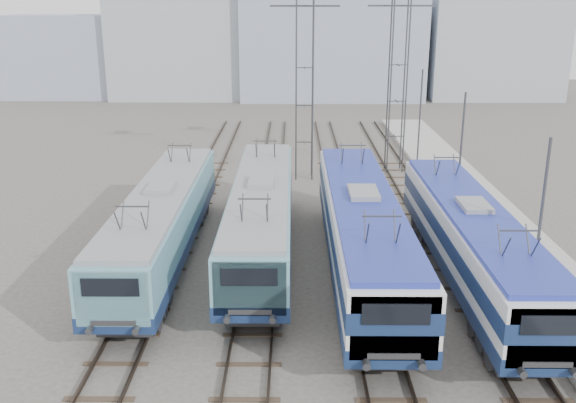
% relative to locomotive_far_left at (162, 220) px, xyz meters
% --- Properties ---
extents(ground, '(160.00, 160.00, 0.00)m').
position_rel_locomotive_far_left_xyz_m(ground, '(6.75, -6.64, -2.18)').
color(ground, '#514C47').
extents(platform, '(4.00, 70.00, 0.30)m').
position_rel_locomotive_far_left_xyz_m(platform, '(16.95, 1.36, -2.03)').
color(platform, '#9E9E99').
rests_on(platform, ground).
extents(locomotive_far_left, '(2.76, 17.43, 3.28)m').
position_rel_locomotive_far_left_xyz_m(locomotive_far_left, '(0.00, 0.00, 0.00)').
color(locomotive_far_left, '#15274F').
rests_on(locomotive_far_left, ground).
extents(locomotive_center_left, '(2.79, 17.62, 3.32)m').
position_rel_locomotive_far_left_xyz_m(locomotive_center_left, '(4.50, 0.89, 0.02)').
color(locomotive_center_left, '#15274F').
rests_on(locomotive_center_left, ground).
extents(locomotive_center_right, '(2.95, 18.64, 3.50)m').
position_rel_locomotive_far_left_xyz_m(locomotive_center_right, '(9.00, -1.53, 0.20)').
color(locomotive_center_right, '#15274F').
rests_on(locomotive_center_right, ground).
extents(locomotive_far_right, '(2.75, 17.36, 3.26)m').
position_rel_locomotive_far_left_xyz_m(locomotive_far_right, '(13.50, -2.44, 0.04)').
color(locomotive_far_right, '#15274F').
rests_on(locomotive_far_right, ground).
extents(catenary_tower_west, '(4.50, 1.20, 12.00)m').
position_rel_locomotive_far_left_xyz_m(catenary_tower_west, '(6.75, 15.36, 4.46)').
color(catenary_tower_west, '#3F4247').
rests_on(catenary_tower_west, ground).
extents(catenary_tower_east, '(4.50, 1.20, 12.00)m').
position_rel_locomotive_far_left_xyz_m(catenary_tower_east, '(13.25, 17.36, 4.46)').
color(catenary_tower_east, '#3F4247').
rests_on(catenary_tower_east, ground).
extents(mast_front, '(0.12, 0.12, 7.00)m').
position_rel_locomotive_far_left_xyz_m(mast_front, '(15.35, -4.64, 1.32)').
color(mast_front, '#3F4247').
rests_on(mast_front, ground).
extents(mast_mid, '(0.12, 0.12, 7.00)m').
position_rel_locomotive_far_left_xyz_m(mast_mid, '(15.35, 7.36, 1.32)').
color(mast_mid, '#3F4247').
rests_on(mast_mid, ground).
extents(mast_rear, '(0.12, 0.12, 7.00)m').
position_rel_locomotive_far_left_xyz_m(mast_rear, '(15.35, 19.36, 1.32)').
color(mast_rear, '#3F4247').
rests_on(mast_rear, ground).
extents(safety_cone, '(0.35, 0.35, 0.58)m').
position_rel_locomotive_far_left_xyz_m(safety_cone, '(16.01, -4.67, -1.59)').
color(safety_cone, '#FF3800').
rests_on(safety_cone, platform).
extents(building_west, '(18.00, 12.00, 14.00)m').
position_rel_locomotive_far_left_xyz_m(building_west, '(-7.25, 55.36, 4.82)').
color(building_west, '#98A1AA').
rests_on(building_west, ground).
extents(building_center, '(22.00, 14.00, 18.00)m').
position_rel_locomotive_far_left_xyz_m(building_center, '(10.75, 55.36, 6.82)').
color(building_center, '#919BB2').
rests_on(building_center, ground).
extents(building_east, '(16.00, 12.00, 12.00)m').
position_rel_locomotive_far_left_xyz_m(building_east, '(30.75, 55.36, 3.82)').
color(building_east, '#98A1AA').
rests_on(building_east, ground).
extents(building_far_west, '(14.00, 10.00, 10.00)m').
position_rel_locomotive_far_left_xyz_m(building_far_west, '(-23.25, 55.36, 2.82)').
color(building_far_west, '#919BB2').
rests_on(building_far_west, ground).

